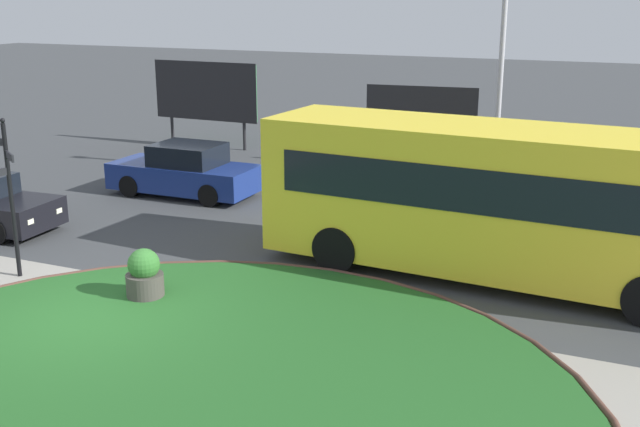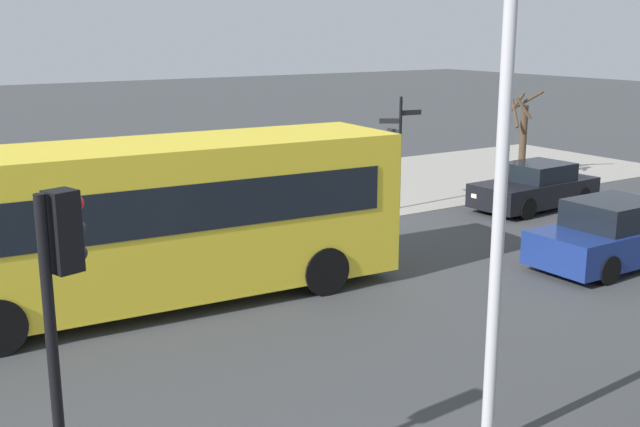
# 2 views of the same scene
# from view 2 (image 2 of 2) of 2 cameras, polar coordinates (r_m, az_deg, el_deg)

# --- Properties ---
(ground) EXTENTS (120.00, 120.00, 0.00)m
(ground) POSITION_cam_2_polar(r_m,az_deg,el_deg) (22.98, -1.90, 0.13)
(ground) COLOR #3D3F42
(sidewalk_paving) EXTENTS (32.00, 8.14, 0.02)m
(sidewalk_paving) POSITION_cam_2_polar(r_m,az_deg,el_deg) (24.61, -4.22, 1.02)
(sidewalk_paving) COLOR #9E998E
(sidewalk_paving) RESTS_ON ground
(grass_island) EXTENTS (12.60, 12.60, 0.10)m
(grass_island) POSITION_cam_2_polar(r_m,az_deg,el_deg) (23.61, -11.16, 0.36)
(grass_island) COLOR #235B23
(grass_island) RESTS_ON ground
(grass_kerb_ring) EXTENTS (12.91, 12.91, 0.11)m
(grass_kerb_ring) POSITION_cam_2_polar(r_m,az_deg,el_deg) (23.61, -11.16, 0.38)
(grass_kerb_ring) COLOR brown
(grass_kerb_ring) RESTS_ON ground
(signpost_directional) EXTENTS (1.25, 0.77, 3.36)m
(signpost_directional) POSITION_cam_2_polar(r_m,az_deg,el_deg) (23.19, 5.85, 5.06)
(signpost_directional) COLOR black
(signpost_directional) RESTS_ON ground
(bollard_foreground) EXTENTS (0.19, 0.19, 0.81)m
(bollard_foreground) POSITION_cam_2_polar(r_m,az_deg,el_deg) (27.84, 3.73, 3.33)
(bollard_foreground) COLOR black
(bollard_foreground) RESTS_ON ground
(railing_grass_edge) EXTENTS (0.99, 4.25, 1.02)m
(railing_grass_edge) POSITION_cam_2_polar(r_m,az_deg,el_deg) (27.64, 0.02, 3.82)
(railing_grass_edge) COLOR black
(railing_grass_edge) RESTS_ON ground
(bus_yellow) EXTENTS (9.89, 3.06, 3.18)m
(bus_yellow) POSITION_cam_2_polar(r_m,az_deg,el_deg) (15.28, -12.03, -0.41)
(bus_yellow) COLOR yellow
(bus_yellow) RESTS_ON ground
(car_far_lane) EXTENTS (4.15, 1.92, 1.38)m
(car_far_lane) POSITION_cam_2_polar(r_m,az_deg,el_deg) (24.14, 15.49, 1.83)
(car_far_lane) COLOR black
(car_far_lane) RESTS_ON ground
(car_trailing) EXTENTS (4.36, 1.84, 1.54)m
(car_trailing) POSITION_cam_2_polar(r_m,az_deg,el_deg) (18.90, 20.86, -1.51)
(car_trailing) COLOR navy
(car_trailing) RESTS_ON ground
(traffic_light_near) EXTENTS (0.48, 0.32, 3.84)m
(traffic_light_near) POSITION_cam_2_polar(r_m,az_deg,el_deg) (7.74, -18.42, -5.92)
(traffic_light_near) COLOR black
(traffic_light_near) RESTS_ON ground
(lamppost_tall) EXTENTS (0.32, 0.32, 9.59)m
(lamppost_tall) POSITION_cam_2_polar(r_m,az_deg,el_deg) (9.32, 13.66, 11.89)
(lamppost_tall) COLOR #B7B7BC
(lamppost_tall) RESTS_ON ground
(planter_near_signpost) EXTENTS (0.73, 0.73, 1.05)m
(planter_near_signpost) POSITION_cam_2_polar(r_m,az_deg,el_deg) (21.58, -0.87, 0.57)
(planter_near_signpost) COLOR #47423D
(planter_near_signpost) RESTS_ON ground
(street_tree_bare) EXTENTS (1.42, 1.29, 3.17)m
(street_tree_bare) POSITION_cam_2_polar(r_m,az_deg,el_deg) (28.49, 14.62, 5.66)
(street_tree_bare) COLOR #423323
(street_tree_bare) RESTS_ON ground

